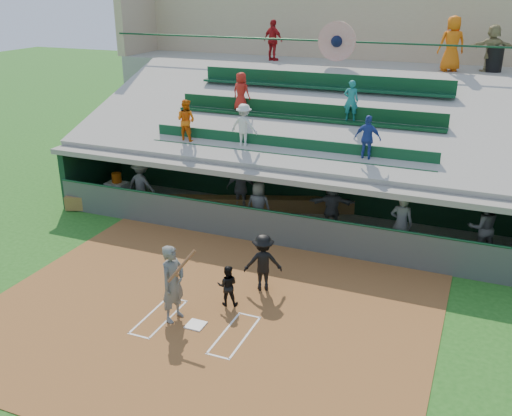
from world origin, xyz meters
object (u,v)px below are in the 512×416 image
at_px(home_plate, 196,325).
at_px(catcher, 227,285).
at_px(white_table, 117,191).
at_px(trash_bin, 494,59).
at_px(batter_at_plate, 173,283).
at_px(water_cooler, 117,178).

relative_size(home_plate, catcher, 0.40).
distance_m(white_table, trash_bin, 14.95).
height_order(batter_at_plate, trash_bin, trash_bin).
bearing_deg(home_plate, water_cooler, 136.16).
relative_size(home_plate, water_cooler, 1.19).
bearing_deg(white_table, batter_at_plate, -45.52).
distance_m(catcher, water_cooler, 8.89).
height_order(home_plate, catcher, catcher).
bearing_deg(catcher, trash_bin, -133.89).
height_order(home_plate, water_cooler, water_cooler).
distance_m(home_plate, trash_bin, 15.22).
relative_size(home_plate, trash_bin, 0.46).
bearing_deg(batter_at_plate, white_table, 133.99).
height_order(catcher, water_cooler, catcher).
bearing_deg(trash_bin, batter_at_plate, -115.75).
bearing_deg(trash_bin, catcher, -114.27).
bearing_deg(white_table, water_cooler, 80.06).
distance_m(water_cooler, trash_bin, 14.78).
distance_m(home_plate, batter_at_plate, 1.15).
bearing_deg(catcher, home_plate, 56.31).
relative_size(white_table, trash_bin, 0.81).
height_order(home_plate, batter_at_plate, batter_at_plate).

